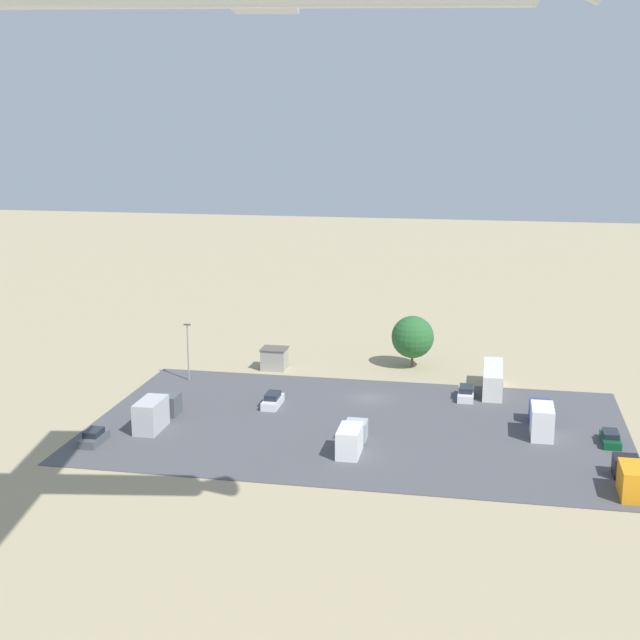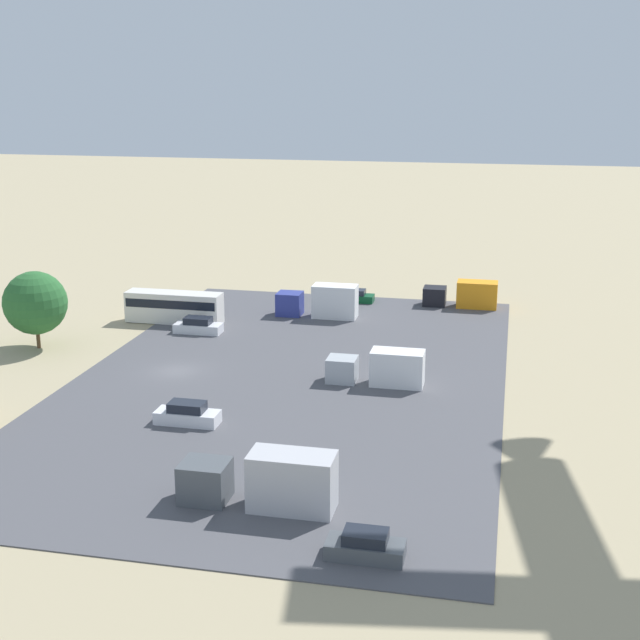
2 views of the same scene
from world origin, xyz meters
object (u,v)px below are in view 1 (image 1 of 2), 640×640
Objects in this scene: parked_car_0 at (466,393)px; parked_truck_3 at (351,438)px; shed_building at (274,359)px; parked_car_3 at (94,437)px; parked_car_1 at (273,400)px; parked_truck_0 at (156,412)px; bus at (493,378)px; parked_truck_2 at (631,477)px; parked_truck_1 at (541,419)px; parked_car_2 at (611,438)px.

parked_car_0 is 23.22m from parked_truck_3.
shed_building is 0.85× the size of parked_car_3.
parked_car_1 is 0.51× the size of parked_truck_0.
parked_truck_2 is (-12.99, 29.27, -0.37)m from bus.
parked_truck_3 is at bearing 169.23° from parked_truck_2.
bus is 1.25× the size of parked_truck_3.
shed_building is at bearing 141.71° from parked_truck_2.
shed_building is 0.44× the size of parked_truck_3.
parked_car_0 is 0.58× the size of parked_truck_2.
parked_car_1 is 31.99m from parked_truck_1.
parked_car_1 is 0.55× the size of parked_truck_1.
parked_car_2 is at bearing 14.82° from parked_truck_3.
shed_building is 0.35× the size of bus.
parked_truck_2 is (-7.58, 14.65, -0.27)m from parked_truck_1.
parked_car_2 is 12.50m from parked_truck_2.
parked_car_3 is 55.42m from parked_truck_2.
parked_truck_2 is (-0.33, 12.47, 0.75)m from parked_car_2.
parked_car_3 is (12.28, 32.06, -0.81)m from shed_building.
parked_car_3 reaches higher than parked_car_2.
parked_car_2 is at bearing 171.97° from parked_car_1.
parked_truck_1 reaches higher than parked_car_3.
bus reaches higher than parked_car_3.
parked_truck_2 is (-43.10, 34.02, -0.11)m from shed_building.
parked_truck_0 is at bearing 73.06° from shed_building.
parked_truck_2 reaches higher than parked_car_1.
parked_truck_1 is (-31.80, 3.34, 0.92)m from parked_car_1.
parked_truck_0 reaches higher than bus.
shed_building reaches higher than parked_car_1.
parked_truck_2 is at bearing -57.48° from parked_car_0.
bus is 50.43m from parked_car_3.
parked_car_2 is at bearing 153.26° from shed_building.
parked_truck_1 reaches higher than parked_truck_3.
bus is 1.24× the size of parked_truck_2.
parked_truck_2 is (-55.38, 1.96, 0.70)m from parked_car_3.
bus is 2.26× the size of parked_car_2.
parked_car_2 is at bearing -39.26° from parked_car_0.
parked_truck_1 is (-35.52, 19.37, 0.16)m from shed_building.
bus reaches higher than parked_truck_3.
parked_car_1 is (26.39, 11.28, -1.02)m from bus.
parked_truck_0 is (-4.56, -6.69, 0.96)m from parked_car_3.
shed_building reaches higher than parked_car_2.
shed_building is 54.91m from parked_truck_2.
parked_car_1 is at bearing 171.97° from parked_car_2.
parked_truck_3 reaches higher than parked_car_1.
shed_building is 34.34m from parked_car_3.
parked_car_2 is 0.55× the size of parked_truck_3.
bus is 15.59m from parked_truck_1.
parked_car_0 is at bearing 60.67° from parked_truck_3.
parked_truck_2 reaches higher than parked_car_0.
parked_car_1 is at bearing 132.74° from parked_truck_3.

